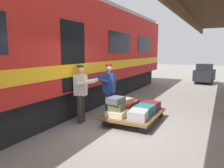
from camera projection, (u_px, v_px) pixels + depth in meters
name	position (u px, v px, depth m)	size (l,w,h in m)	color
ground_plane	(129.00, 131.00, 5.75)	(60.00, 60.00, 0.00)	gray
train_car	(36.00, 52.00, 6.91)	(3.02, 17.98, 4.00)	#B21E19
luggage_cart	(134.00, 114.00, 6.44)	(1.40, 1.91, 0.28)	brown
suitcase_maroon_trunk	(150.00, 106.00, 6.73)	(0.51, 0.54, 0.25)	maroon
suitcase_burgundy_valise	(131.00, 104.00, 7.01)	(0.39, 0.50, 0.23)	maroon
suitcase_cream_canvas	(117.00, 113.00, 6.10)	(0.51, 0.57, 0.17)	beige
suitcase_red_plastic	(125.00, 107.00, 6.55)	(0.41, 0.58, 0.25)	#AD231E
suitcase_teal_softside	(145.00, 110.00, 6.27)	(0.49, 0.53, 0.26)	#1E666B
suitcase_gray_aluminum	(138.00, 115.00, 5.81)	(0.47, 0.57, 0.25)	#9EA0A5
suitcase_olive_duffel	(117.00, 107.00, 6.07)	(0.38, 0.42, 0.20)	brown
suitcase_tan_vintage	(124.00, 101.00, 6.49)	(0.35, 0.51, 0.16)	tan
suitcase_slate_roller	(116.00, 100.00, 6.05)	(0.37, 0.49, 0.17)	#4C515B
porter_in_overalls	(108.00, 89.00, 6.79)	(0.68, 0.45, 1.70)	navy
porter_by_door	(81.00, 92.00, 6.32)	(0.73, 0.55, 1.70)	#332D28
baggage_tug	(204.00, 74.00, 13.98)	(1.27, 1.81, 1.30)	black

